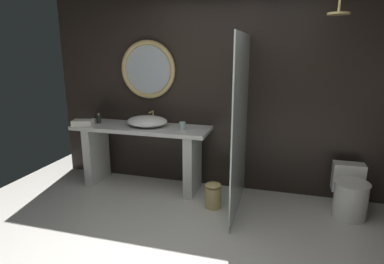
# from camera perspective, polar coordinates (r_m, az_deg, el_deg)

# --- Properties ---
(back_wall_panel) EXTENTS (4.80, 0.10, 2.60)m
(back_wall_panel) POSITION_cam_1_polar(r_m,az_deg,el_deg) (4.30, 5.60, 7.03)
(back_wall_panel) COLOR black
(back_wall_panel) RESTS_ON ground_plane
(vanity_counter) EXTENTS (1.84, 0.59, 0.85)m
(vanity_counter) POSITION_cam_1_polar(r_m,az_deg,el_deg) (4.43, -8.76, -2.73)
(vanity_counter) COLOR silver
(vanity_counter) RESTS_ON ground_plane
(vessel_sink) EXTENTS (0.54, 0.45, 0.18)m
(vessel_sink) POSITION_cam_1_polar(r_m,az_deg,el_deg) (4.30, -7.91, 1.89)
(vessel_sink) COLOR white
(vessel_sink) RESTS_ON vanity_counter
(tumbler_cup) EXTENTS (0.08, 0.08, 0.10)m
(tumbler_cup) POSITION_cam_1_polar(r_m,az_deg,el_deg) (4.11, -1.71, 1.13)
(tumbler_cup) COLOR silver
(tumbler_cup) RESTS_ON vanity_counter
(soap_dispenser) EXTENTS (0.06, 0.06, 0.14)m
(soap_dispenser) POSITION_cam_1_polar(r_m,az_deg,el_deg) (4.64, -16.11, 2.25)
(soap_dispenser) COLOR #282D28
(soap_dispenser) RESTS_ON vanity_counter
(round_wall_mirror) EXTENTS (0.78, 0.07, 0.78)m
(round_wall_mirror) POSITION_cam_1_polar(r_m,az_deg,el_deg) (4.49, -7.78, 10.82)
(round_wall_mirror) COLOR tan
(shower_glass_panel) EXTENTS (0.02, 1.19, 2.01)m
(shower_glass_panel) POSITION_cam_1_polar(r_m,az_deg,el_deg) (3.68, 8.48, 1.05)
(shower_glass_panel) COLOR silver
(shower_glass_panel) RESTS_ON ground_plane
(rain_shower_head) EXTENTS (0.21, 0.21, 0.33)m
(rain_shower_head) POSITION_cam_1_polar(r_m,az_deg,el_deg) (3.65, 24.44, 18.88)
(rain_shower_head) COLOR tan
(toilet) EXTENTS (0.38, 0.57, 0.55)m
(toilet) POSITION_cam_1_polar(r_m,az_deg,el_deg) (4.15, 26.03, -9.62)
(toilet) COLOR white
(toilet) RESTS_ON ground_plane
(waste_bin) EXTENTS (0.19, 0.19, 0.31)m
(waste_bin) POSITION_cam_1_polar(r_m,az_deg,el_deg) (3.94, 3.72, -11.00)
(waste_bin) COLOR tan
(waste_bin) RESTS_ON ground_plane
(folded_hand_towel) EXTENTS (0.30, 0.24, 0.08)m
(folded_hand_towel) POSITION_cam_1_polar(r_m,az_deg,el_deg) (4.55, -18.67, 1.53)
(folded_hand_towel) COLOR silver
(folded_hand_towel) RESTS_ON vanity_counter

